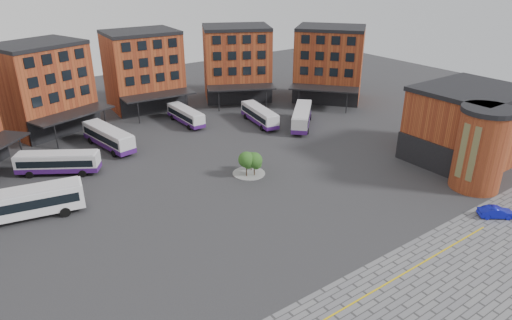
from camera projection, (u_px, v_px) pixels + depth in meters
ground at (295, 215)px, 51.96m from camera, size 160.00×160.00×0.00m
yellow_line at (408, 271)px, 42.64m from camera, size 26.00×0.15×0.02m
main_building at (123, 88)px, 74.82m from camera, size 94.14×42.48×14.60m
east_building at (469, 128)px, 62.88m from camera, size 17.40×15.40×10.60m
tree_island at (251, 161)px, 60.68m from camera, size 4.40×4.40×3.60m
bus_a at (23, 202)px, 50.49m from camera, size 12.81×5.25×3.53m
bus_b at (58, 162)px, 61.30m from camera, size 10.46×7.95×3.05m
bus_c at (108, 137)px, 69.64m from camera, size 4.44×11.78×3.24m
bus_d at (186, 115)px, 80.04m from camera, size 2.55×9.95×2.80m
bus_e at (259, 115)px, 79.90m from camera, size 4.28×10.79×2.96m
bus_f at (302, 117)px, 78.60m from camera, size 10.03×9.94×3.23m
blue_car at (496, 212)px, 51.29m from camera, size 3.93×3.45×1.29m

